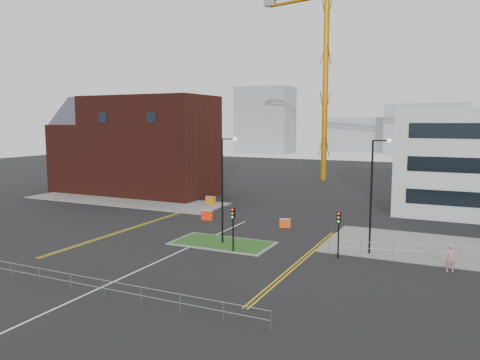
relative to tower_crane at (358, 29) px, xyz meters
name	(u,v)px	position (x,y,z in m)	size (l,w,h in m)	color
ground	(147,266)	(-3.71, -53.64, -25.68)	(200.00, 200.00, 0.00)	black
pavement_left	(124,200)	(-23.71, -31.64, -25.62)	(28.00, 8.00, 0.12)	slate
island_kerb	(223,243)	(-1.71, -45.64, -25.64)	(8.60, 4.60, 0.08)	slate
grass_island	(223,243)	(-1.71, -45.64, -25.62)	(8.00, 4.00, 0.12)	#204A18
brick_building	(133,147)	(-26.69, -25.64, -18.83)	(24.20, 10.07, 14.24)	#411610
tower_crane	(358,29)	(0.00, 0.00, 0.00)	(51.79, 13.26, 37.15)	#BA750A
streetlamp_island	(225,181)	(-1.50, -45.64, -20.27)	(1.46, 0.36, 9.18)	black
streetlamp_right_near	(374,187)	(10.50, -43.64, -20.27)	(1.46, 0.36, 9.18)	black
traffic_light_island	(233,221)	(0.29, -47.66, -23.12)	(0.28, 0.33, 3.65)	black
traffic_light_right	(339,225)	(8.29, -45.66, -23.12)	(0.28, 0.33, 3.65)	black
railing_front	(87,281)	(-3.71, -59.64, -24.90)	(24.05, 0.05, 1.10)	gray
railing_left	(163,205)	(-14.71, -35.64, -24.94)	(6.05, 0.05, 1.10)	gray
railing_right	(461,250)	(16.79, -42.14, -24.90)	(19.05, 5.05, 1.10)	gray
centre_line	(163,259)	(-3.71, -51.64, -25.68)	(0.15, 30.00, 0.01)	silver
yellow_left_a	(134,227)	(-12.71, -43.64, -25.68)	(0.12, 24.00, 0.01)	gold
yellow_left_b	(136,227)	(-12.41, -43.64, -25.68)	(0.12, 24.00, 0.01)	gold
yellow_right_a	(299,261)	(5.79, -47.64, -25.68)	(0.12, 20.00, 0.01)	gold
yellow_right_b	(302,261)	(6.09, -47.64, -25.68)	(0.12, 20.00, 0.01)	gold
skyline_a	(265,120)	(-43.71, 66.36, -14.68)	(18.00, 12.00, 22.00)	gray
skyline_b	(426,130)	(6.29, 76.36, -17.68)	(24.00, 12.00, 16.00)	gray
skyline_d	(372,135)	(-11.71, 86.36, -19.68)	(30.00, 12.00, 12.00)	gray
pedestrian	(451,258)	(16.17, -45.49, -24.72)	(0.71, 0.46, 1.94)	#C68093
barrier_left	(211,200)	(-11.71, -29.64, -25.08)	(1.35, 0.58, 1.10)	#C8690B
barrier_mid	(207,215)	(-7.71, -37.64, -25.11)	(1.30, 0.58, 1.06)	#F72F0D
barrier_right	(285,223)	(1.05, -37.55, -25.20)	(1.13, 0.69, 0.90)	#FD4C0E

